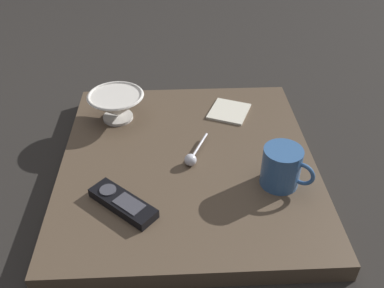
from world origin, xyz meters
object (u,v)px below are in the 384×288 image
object	(u,v)px
coffee_mug	(282,167)
tv_remote_near	(123,203)
teaspoon	(192,158)
folded_napkin	(229,111)
cereal_bowl	(117,105)

from	to	relation	value
coffee_mug	tv_remote_near	xyz separation A→B (m)	(0.06, -0.35, -0.04)
coffee_mug	teaspoon	size ratio (longest dim) A/B	0.91
teaspoon	folded_napkin	bearing A→B (deg)	151.91
folded_napkin	tv_remote_near	bearing A→B (deg)	-37.07
coffee_mug	folded_napkin	size ratio (longest dim) A/B	0.77
cereal_bowl	coffee_mug	world-z (taller)	coffee_mug
cereal_bowl	folded_napkin	world-z (taller)	cereal_bowl
cereal_bowl	tv_remote_near	world-z (taller)	cereal_bowl
teaspoon	folded_napkin	size ratio (longest dim) A/B	0.85
teaspoon	folded_napkin	distance (m)	0.25
folded_napkin	cereal_bowl	bearing A→B (deg)	-87.04
teaspoon	coffee_mug	bearing A→B (deg)	67.38
cereal_bowl	teaspoon	xyz separation A→B (m)	(0.20, 0.19, -0.03)
coffee_mug	teaspoon	distance (m)	0.21
tv_remote_near	folded_napkin	xyz separation A→B (m)	(-0.35, 0.27, -0.01)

